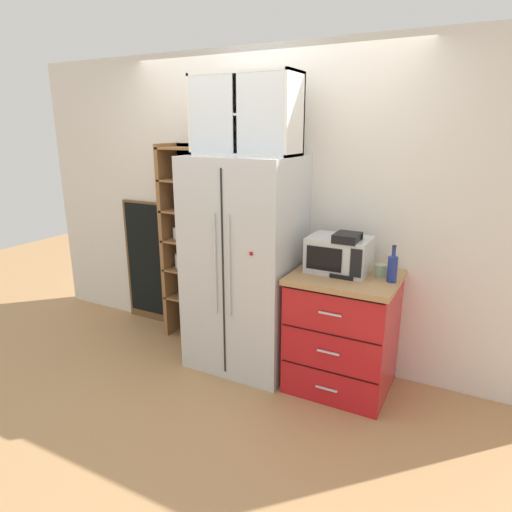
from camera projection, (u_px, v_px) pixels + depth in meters
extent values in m
plane|color=tan|center=(245.00, 361.00, 3.81)|extent=(10.63, 10.63, 0.00)
cube|color=silver|center=(266.00, 207.00, 3.80)|extent=(4.93, 0.10, 2.55)
cube|color=silver|center=(245.00, 265.00, 3.59)|extent=(0.85, 0.66, 1.72)
cube|color=black|center=(223.00, 276.00, 3.31)|extent=(0.01, 0.01, 1.59)
cylinder|color=silver|center=(215.00, 265.00, 3.30)|extent=(0.02, 0.02, 0.78)
cylinder|color=silver|center=(229.00, 267.00, 3.25)|extent=(0.02, 0.02, 0.78)
cube|color=#A8161C|center=(251.00, 254.00, 3.14)|extent=(0.02, 0.01, 0.02)
cube|color=brown|center=(199.00, 241.00, 4.19)|extent=(0.50, 0.04, 1.79)
cube|color=olive|center=(170.00, 242.00, 4.15)|extent=(0.04, 0.27, 1.79)
cube|color=olive|center=(208.00, 248.00, 3.96)|extent=(0.04, 0.27, 1.79)
cube|color=olive|center=(191.00, 297.00, 4.20)|extent=(0.44, 0.27, 0.02)
cylinder|color=silver|center=(185.00, 289.00, 4.24)|extent=(0.08, 0.08, 0.11)
cylinder|color=white|center=(185.00, 291.00, 4.24)|extent=(0.07, 0.07, 0.07)
cylinder|color=#B2B2B7|center=(185.00, 283.00, 4.22)|extent=(0.08, 0.08, 0.01)
cylinder|color=silver|center=(198.00, 293.00, 4.13)|extent=(0.07, 0.07, 0.10)
cylinder|color=#2D2D2D|center=(198.00, 295.00, 4.13)|extent=(0.06, 0.06, 0.07)
cylinder|color=#B2B2B7|center=(197.00, 288.00, 4.11)|extent=(0.06, 0.06, 0.01)
cube|color=olive|center=(190.00, 270.00, 4.12)|extent=(0.44, 0.27, 0.02)
cylinder|color=silver|center=(179.00, 261.00, 4.15)|extent=(0.07, 0.07, 0.12)
cylinder|color=#CCB78C|center=(179.00, 263.00, 4.15)|extent=(0.06, 0.06, 0.08)
cylinder|color=#B2B2B7|center=(179.00, 254.00, 4.13)|extent=(0.07, 0.07, 0.01)
cylinder|color=silver|center=(189.00, 262.00, 4.11)|extent=(0.07, 0.07, 0.13)
cylinder|color=brown|center=(189.00, 264.00, 4.11)|extent=(0.06, 0.06, 0.09)
cylinder|color=#B2B2B7|center=(189.00, 255.00, 4.09)|extent=(0.07, 0.07, 0.01)
cylinder|color=silver|center=(199.00, 265.00, 4.05)|extent=(0.08, 0.08, 0.11)
cylinder|color=#B77A38|center=(199.00, 267.00, 4.05)|extent=(0.07, 0.07, 0.07)
cylinder|color=#B2B2B7|center=(198.00, 259.00, 4.03)|extent=(0.07, 0.07, 0.01)
cube|color=olive|center=(189.00, 241.00, 4.05)|extent=(0.44, 0.27, 0.02)
cylinder|color=silver|center=(177.00, 234.00, 4.08)|extent=(0.08, 0.08, 0.10)
cylinder|color=beige|center=(177.00, 235.00, 4.09)|extent=(0.07, 0.07, 0.07)
cylinder|color=#B2B2B7|center=(177.00, 228.00, 4.07)|extent=(0.07, 0.07, 0.01)
cylinder|color=silver|center=(189.00, 235.00, 4.05)|extent=(0.08, 0.08, 0.10)
cylinder|color=white|center=(189.00, 236.00, 4.05)|extent=(0.07, 0.07, 0.07)
cylinder|color=#B2B2B7|center=(189.00, 229.00, 4.03)|extent=(0.08, 0.08, 0.01)
cylinder|color=silver|center=(199.00, 236.00, 3.97)|extent=(0.07, 0.07, 0.10)
cylinder|color=#382316|center=(199.00, 238.00, 3.98)|extent=(0.06, 0.06, 0.07)
cylinder|color=#B2B2B7|center=(199.00, 230.00, 3.96)|extent=(0.06, 0.06, 0.01)
cube|color=olive|center=(187.00, 211.00, 3.97)|extent=(0.44, 0.27, 0.02)
cylinder|color=silver|center=(178.00, 203.00, 3.98)|extent=(0.06, 0.06, 0.12)
cylinder|color=#E0C67F|center=(178.00, 205.00, 3.98)|extent=(0.05, 0.05, 0.08)
cylinder|color=#B2B2B7|center=(177.00, 196.00, 3.96)|extent=(0.06, 0.06, 0.01)
cube|color=olive|center=(186.00, 180.00, 3.90)|extent=(0.44, 0.27, 0.02)
cube|color=olive|center=(185.00, 148.00, 3.82)|extent=(0.44, 0.27, 0.02)
cube|color=red|center=(342.00, 334.00, 3.35)|extent=(0.73, 0.63, 0.86)
cube|color=tan|center=(346.00, 277.00, 3.23)|extent=(0.76, 0.66, 0.04)
cube|color=black|center=(328.00, 372.00, 3.13)|extent=(0.71, 0.00, 0.01)
cube|color=silver|center=(326.00, 389.00, 3.16)|extent=(0.16, 0.01, 0.01)
cube|color=black|center=(329.00, 335.00, 3.05)|extent=(0.71, 0.00, 0.01)
cube|color=silver|center=(328.00, 352.00, 3.08)|extent=(0.16, 0.01, 0.01)
cube|color=black|center=(331.00, 295.00, 2.97)|extent=(0.71, 0.00, 0.01)
cube|color=silver|center=(330.00, 314.00, 3.00)|extent=(0.16, 0.01, 0.01)
cube|color=silver|center=(339.00, 254.00, 3.26)|extent=(0.44, 0.32, 0.26)
cube|color=black|center=(324.00, 259.00, 3.15)|extent=(0.26, 0.01, 0.17)
cube|color=black|center=(356.00, 263.00, 3.05)|extent=(0.08, 0.01, 0.20)
cube|color=black|center=(345.00, 273.00, 3.20)|extent=(0.17, 0.20, 0.03)
cube|color=black|center=(349.00, 253.00, 3.22)|extent=(0.17, 0.06, 0.30)
cube|color=black|center=(347.00, 238.00, 3.13)|extent=(0.17, 0.20, 0.06)
cylinder|color=black|center=(345.00, 264.00, 3.17)|extent=(0.11, 0.11, 0.12)
cylinder|color=#8CA37F|center=(381.00, 271.00, 3.17)|extent=(0.09, 0.09, 0.09)
torus|color=#8CA37F|center=(388.00, 271.00, 3.14)|extent=(0.05, 0.01, 0.05)
cylinder|color=navy|center=(392.00, 269.00, 3.05)|extent=(0.07, 0.07, 0.18)
cone|color=navy|center=(393.00, 256.00, 3.02)|extent=(0.07, 0.07, 0.04)
cylinder|color=navy|center=(394.00, 252.00, 3.02)|extent=(0.03, 0.03, 0.07)
cylinder|color=black|center=(394.00, 246.00, 3.01)|extent=(0.03, 0.03, 0.01)
cube|color=silver|center=(255.00, 115.00, 3.42)|extent=(0.82, 0.02, 0.58)
cube|color=silver|center=(245.00, 74.00, 3.21)|extent=(0.82, 0.32, 0.02)
cube|color=silver|center=(246.00, 154.00, 3.37)|extent=(0.82, 0.32, 0.02)
cube|color=silver|center=(201.00, 115.00, 3.47)|extent=(0.02, 0.32, 0.58)
cube|color=silver|center=(295.00, 114.00, 3.11)|extent=(0.02, 0.32, 0.58)
cube|color=silver|center=(245.00, 115.00, 3.29)|extent=(0.79, 0.30, 0.02)
cube|color=silver|center=(211.00, 115.00, 3.25)|extent=(0.38, 0.01, 0.54)
cube|color=silver|center=(260.00, 114.00, 3.07)|extent=(0.38, 0.01, 0.54)
cylinder|color=silver|center=(214.00, 151.00, 3.49)|extent=(0.05, 0.05, 0.00)
cylinder|color=silver|center=(214.00, 147.00, 3.48)|extent=(0.01, 0.01, 0.07)
cone|color=silver|center=(213.00, 139.00, 3.47)|extent=(0.06, 0.06, 0.05)
cylinder|color=silver|center=(246.00, 152.00, 3.36)|extent=(0.05, 0.05, 0.00)
cylinder|color=silver|center=(246.00, 148.00, 3.35)|extent=(0.01, 0.01, 0.07)
cone|color=silver|center=(245.00, 140.00, 3.34)|extent=(0.06, 0.06, 0.05)
cylinder|color=silver|center=(280.00, 153.00, 3.24)|extent=(0.05, 0.05, 0.00)
cylinder|color=silver|center=(280.00, 149.00, 3.23)|extent=(0.01, 0.01, 0.07)
cone|color=silver|center=(280.00, 140.00, 3.21)|extent=(0.06, 0.06, 0.05)
cylinder|color=white|center=(217.00, 110.00, 3.39)|extent=(0.06, 0.06, 0.07)
cylinder|color=white|center=(275.00, 108.00, 3.17)|extent=(0.06, 0.06, 0.07)
cube|color=brown|center=(151.00, 263.00, 4.49)|extent=(0.60, 0.04, 1.23)
cube|color=black|center=(149.00, 260.00, 4.47)|extent=(0.54, 0.01, 1.13)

